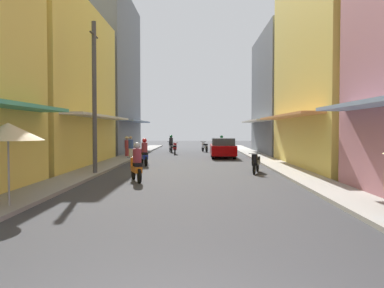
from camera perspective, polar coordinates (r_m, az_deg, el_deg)
The scene contains 19 objects.
ground_plane at distance 22.65m, azimuth 0.01°, elevation -3.17°, with size 99.07×99.07×0.00m, color #38383A.
sidewalk_left at distance 23.24m, azimuth -12.07°, elevation -2.94°, with size 1.54×53.03×0.12m, color gray.
sidewalk_right at distance 23.08m, azimuth 12.18°, elevation -2.97°, with size 1.54×53.03×0.12m, color #ADA89E.
building_left_mid at distance 24.29m, azimuth -20.99°, elevation 7.80°, with size 7.05×12.20×9.11m.
building_left_far at distance 36.59m, azimuth -13.48°, elevation 9.48°, with size 7.05×11.63×13.64m.
building_right_mid at distance 24.00m, azimuth 21.92°, elevation 15.84°, with size 7.05×12.04×15.70m.
building_right_far at distance 35.11m, azimuth 14.65°, elevation 6.94°, with size 7.05×11.04×10.16m.
motorbike_black at distance 19.21m, azimuth 9.16°, elevation -2.64°, with size 0.69×1.76×0.96m.
motorbike_silver at distance 36.44m, azimuth -3.06°, elevation -0.06°, with size 0.61×1.79×1.58m.
motorbike_blue at distance 23.11m, azimuth -6.92°, elevation -1.33°, with size 0.76×1.74×1.58m.
motorbike_red at distance 33.22m, azimuth -2.47°, elevation -0.62°, with size 0.55×1.81×0.96m.
motorbike_white at distance 36.74m, azimuth 1.81°, elevation -0.35°, with size 0.68×1.77×0.96m.
motorbike_orange at distance 16.00m, azimuth -8.01°, elevation -2.87°, with size 0.78×1.73×1.58m.
motorbike_green at distance 33.77m, azimuth 4.26°, elevation -0.23°, with size 0.55×1.81×1.58m.
parked_car at distance 28.96m, azimuth 4.45°, elevation -0.56°, with size 1.78×4.11×1.45m.
pedestrian_crossing at distance 28.22m, azimuth -8.79°, elevation -0.51°, with size 0.34×0.34×1.62m.
pedestrian_midway at distance 29.58m, azimuth -9.33°, elevation -0.19°, with size 0.44×0.44×1.61m.
vendor_umbrella at distance 11.22m, azimuth -24.93°, elevation 1.61°, with size 1.80×1.80×2.26m.
utility_pole at distance 18.54m, azimuth -13.85°, elevation 6.55°, with size 0.20×1.20×6.93m.
Camera 1 is at (0.36, -4.04, 2.09)m, focal length 37.12 mm.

